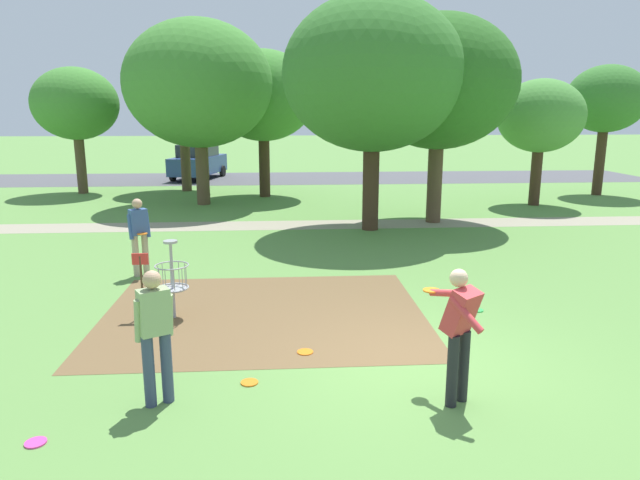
{
  "coord_description": "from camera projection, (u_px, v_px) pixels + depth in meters",
  "views": [
    {
      "loc": [
        -1.88,
        -7.46,
        3.54
      ],
      "look_at": [
        -1.11,
        3.75,
        1.0
      ],
      "focal_mm": 32.02,
      "sensor_mm": 36.0,
      "label": 1
    }
  ],
  "objects": [
    {
      "name": "parked_car_leftmost",
      "position": [
        198.0,
        162.0,
        30.5
      ],
      "size": [
        2.73,
        4.5,
        1.84
      ],
      "color": "#2D4784",
      "rests_on": "ground"
    },
    {
      "name": "tree_near_left",
      "position": [
        373.0,
        74.0,
        16.5
      ],
      "size": [
        5.28,
        5.28,
        6.85
      ],
      "color": "#422D1E",
      "rests_on": "ground"
    },
    {
      "name": "tree_mid_left",
      "position": [
        199.0,
        84.0,
        21.28
      ],
      "size": [
        5.55,
        5.55,
        6.9
      ],
      "color": "brown",
      "rests_on": "ground"
    },
    {
      "name": "dirt_tee_pad",
      "position": [
        264.0,
        314.0,
        10.2
      ],
      "size": [
        5.68,
        4.55,
        0.01
      ],
      "primitive_type": "cube",
      "color": "brown",
      "rests_on": "ground"
    },
    {
      "name": "player_foreground_watching",
      "position": [
        139.0,
        232.0,
        12.39
      ],
      "size": [
        0.48,
        0.45,
        1.71
      ],
      "color": "tan",
      "rests_on": "ground"
    },
    {
      "name": "player_throwing",
      "position": [
        155.0,
        330.0,
        6.86
      ],
      "size": [
        0.49,
        0.45,
        1.71
      ],
      "color": "#384260",
      "rests_on": "ground"
    },
    {
      "name": "player_waiting_left",
      "position": [
        459.0,
        328.0,
        6.89
      ],
      "size": [
        0.59,
        1.13,
        1.71
      ],
      "color": "#232328",
      "rests_on": "ground"
    },
    {
      "name": "frisbee_by_tee",
      "position": [
        477.0,
        310.0,
        10.36
      ],
      "size": [
        0.22,
        0.22,
        0.02
      ],
      "primitive_type": "cylinder",
      "color": "green",
      "rests_on": "ground"
    },
    {
      "name": "parking_lot_strip",
      "position": [
        315.0,
        178.0,
        31.07
      ],
      "size": [
        36.0,
        6.0,
        0.01
      ],
      "primitive_type": "cube",
      "color": "#4C4C51",
      "rests_on": "ground"
    },
    {
      "name": "frisbee_far_left",
      "position": [
        305.0,
        352.0,
        8.56
      ],
      "size": [
        0.24,
        0.24,
        0.02
      ],
      "primitive_type": "cylinder",
      "color": "orange",
      "rests_on": "ground"
    },
    {
      "name": "tree_near_right",
      "position": [
        75.0,
        104.0,
        24.43
      ],
      "size": [
        3.61,
        3.61,
        5.4
      ],
      "color": "brown",
      "rests_on": "ground"
    },
    {
      "name": "tree_mid_right",
      "position": [
        439.0,
        83.0,
        17.74
      ],
      "size": [
        4.88,
        4.88,
        6.5
      ],
      "color": "brown",
      "rests_on": "ground"
    },
    {
      "name": "ground_plane",
      "position": [
        415.0,
        364.0,
        8.16
      ],
      "size": [
        160.0,
        160.0,
        0.0
      ],
      "primitive_type": "plane",
      "color": "#5B8942"
    },
    {
      "name": "frisbee_near_basket",
      "position": [
        36.0,
        443.0,
        6.22
      ],
      "size": [
        0.23,
        0.23,
        0.02
      ],
      "primitive_type": "cylinder",
      "color": "#E53D99",
      "rests_on": "ground"
    },
    {
      "name": "gravel_path",
      "position": [
        340.0,
        224.0,
        18.28
      ],
      "size": [
        40.0,
        1.48,
        0.0
      ],
      "primitive_type": "cube",
      "color": "gray",
      "rests_on": "ground"
    },
    {
      "name": "tree_far_right",
      "position": [
        263.0,
        96.0,
        23.37
      ],
      "size": [
        4.34,
        4.34,
        6.02
      ],
      "color": "#422D1E",
      "rests_on": "ground"
    },
    {
      "name": "frisbee_far_right",
      "position": [
        249.0,
        382.0,
        7.59
      ],
      "size": [
        0.23,
        0.23,
        0.02
      ],
      "primitive_type": "cylinder",
      "color": "orange",
      "rests_on": "ground"
    },
    {
      "name": "disc_golf_basket",
      "position": [
        169.0,
        276.0,
        9.85
      ],
      "size": [
        0.98,
        0.58,
        1.39
      ],
      "color": "#9E9EA3",
      "rests_on": "ground"
    },
    {
      "name": "frisbee_scattered_a",
      "position": [
        459.0,
        367.0,
        8.05
      ],
      "size": [
        0.21,
        0.21,
        0.02
      ],
      "primitive_type": "cylinder",
      "color": "green",
      "rests_on": "ground"
    },
    {
      "name": "tree_far_left",
      "position": [
        606.0,
        100.0,
        23.92
      ],
      "size": [
        3.28,
        3.28,
        5.45
      ],
      "color": "#422D1E",
      "rests_on": "ground"
    },
    {
      "name": "tree_far_center",
      "position": [
        182.0,
        92.0,
        25.09
      ],
      "size": [
        3.96,
        3.96,
        6.1
      ],
      "color": "brown",
      "rests_on": "ground"
    },
    {
      "name": "tree_mid_center",
      "position": [
        541.0,
        117.0,
        21.36
      ],
      "size": [
        3.2,
        3.2,
        4.74
      ],
      "color": "#422D1E",
      "rests_on": "ground"
    }
  ]
}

